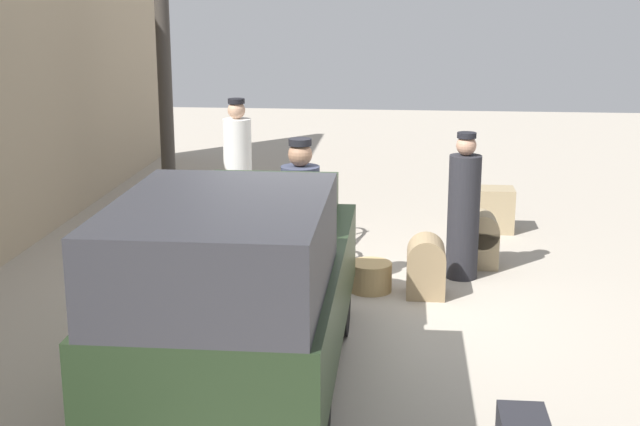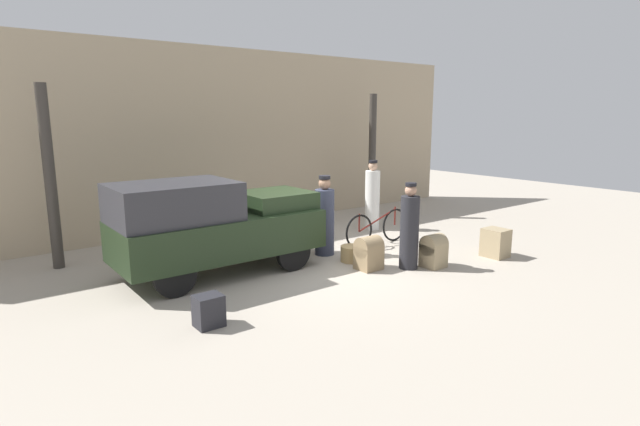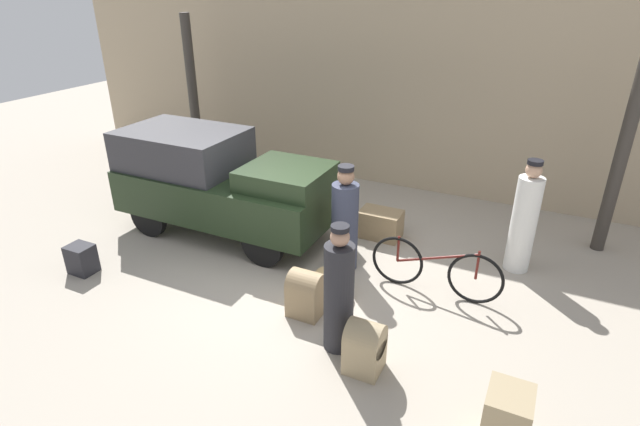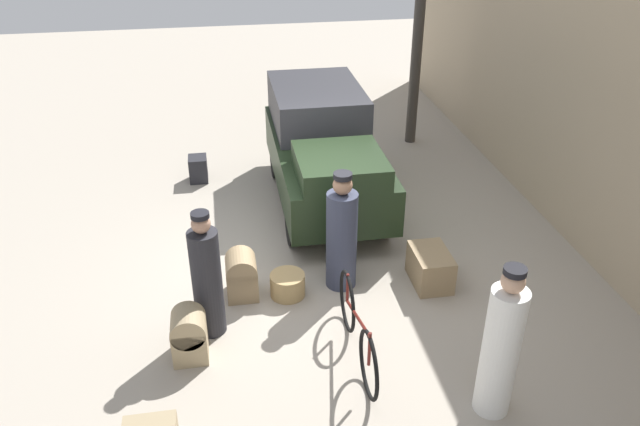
{
  "view_description": "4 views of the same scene",
  "coord_description": "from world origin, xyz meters",
  "px_view_note": "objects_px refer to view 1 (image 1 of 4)",
  "views": [
    {
      "loc": [
        -8.42,
        -0.62,
        3.16
      ],
      "look_at": [
        0.2,
        0.2,
        0.95
      ],
      "focal_mm": 50.0,
      "sensor_mm": 36.0,
      "label": 1
    },
    {
      "loc": [
        -5.71,
        -7.49,
        2.87
      ],
      "look_at": [
        0.2,
        0.2,
        0.95
      ],
      "focal_mm": 28.0,
      "sensor_mm": 36.0,
      "label": 2
    },
    {
      "loc": [
        3.07,
        -5.71,
        4.05
      ],
      "look_at": [
        0.2,
        0.2,
        0.95
      ],
      "focal_mm": 28.0,
      "sensor_mm": 36.0,
      "label": 3
    },
    {
      "loc": [
        7.21,
        -0.99,
        4.97
      ],
      "look_at": [
        0.2,
        0.2,
        0.95
      ],
      "focal_mm": 35.0,
      "sensor_mm": 36.0,
      "label": 4
    }
  ],
  "objects_px": {
    "porter_lifting_near_truck": "(238,171)",
    "conductor_in_dark_uniform": "(301,224)",
    "bicycle": "(323,223)",
    "porter_carrying_trunk": "(464,212)",
    "wicker_basket": "(370,277)",
    "trunk_umber_medium": "(195,263)",
    "trunk_large_brown": "(426,266)",
    "truck": "(240,280)",
    "suitcase_small_leather": "(495,210)",
    "trunk_wicker_pale": "(481,239)"
  },
  "relations": [
    {
      "from": "trunk_umber_medium",
      "to": "trunk_large_brown",
      "type": "height_order",
      "value": "trunk_large_brown"
    },
    {
      "from": "wicker_basket",
      "to": "conductor_in_dark_uniform",
      "type": "xyz_separation_m",
      "value": [
        -0.12,
        0.73,
        0.59
      ]
    },
    {
      "from": "truck",
      "to": "trunk_wicker_pale",
      "type": "bearing_deg",
      "value": -31.39
    },
    {
      "from": "porter_carrying_trunk",
      "to": "trunk_wicker_pale",
      "type": "bearing_deg",
      "value": -29.15
    },
    {
      "from": "porter_lifting_near_truck",
      "to": "conductor_in_dark_uniform",
      "type": "relative_size",
      "value": 1.06
    },
    {
      "from": "bicycle",
      "to": "wicker_basket",
      "type": "bearing_deg",
      "value": -154.09
    },
    {
      "from": "truck",
      "to": "wicker_basket",
      "type": "bearing_deg",
      "value": -19.82
    },
    {
      "from": "trunk_wicker_pale",
      "to": "wicker_basket",
      "type": "bearing_deg",
      "value": 128.43
    },
    {
      "from": "porter_carrying_trunk",
      "to": "trunk_umber_medium",
      "type": "xyz_separation_m",
      "value": [
        -0.51,
        2.91,
        -0.51
      ]
    },
    {
      "from": "bicycle",
      "to": "conductor_in_dark_uniform",
      "type": "bearing_deg",
      "value": 175.97
    },
    {
      "from": "wicker_basket",
      "to": "porter_lifting_near_truck",
      "type": "height_order",
      "value": "porter_lifting_near_truck"
    },
    {
      "from": "trunk_umber_medium",
      "to": "trunk_wicker_pale",
      "type": "bearing_deg",
      "value": -73.45
    },
    {
      "from": "bicycle",
      "to": "wicker_basket",
      "type": "relative_size",
      "value": 4.05
    },
    {
      "from": "porter_carrying_trunk",
      "to": "suitcase_small_leather",
      "type": "bearing_deg",
      "value": -15.47
    },
    {
      "from": "trunk_wicker_pale",
      "to": "porter_lifting_near_truck",
      "type": "bearing_deg",
      "value": 67.1
    },
    {
      "from": "conductor_in_dark_uniform",
      "to": "trunk_wicker_pale",
      "type": "distance_m",
      "value": 2.29
    },
    {
      "from": "trunk_umber_medium",
      "to": "porter_carrying_trunk",
      "type": "bearing_deg",
      "value": -80.15
    },
    {
      "from": "porter_lifting_near_truck",
      "to": "trunk_wicker_pale",
      "type": "xyz_separation_m",
      "value": [
        -1.3,
        -3.08,
        -0.48
      ]
    },
    {
      "from": "truck",
      "to": "porter_carrying_trunk",
      "type": "bearing_deg",
      "value": -31.7
    },
    {
      "from": "suitcase_small_leather",
      "to": "porter_lifting_near_truck",
      "type": "bearing_deg",
      "value": 94.38
    },
    {
      "from": "truck",
      "to": "conductor_in_dark_uniform",
      "type": "height_order",
      "value": "truck"
    },
    {
      "from": "conductor_in_dark_uniform",
      "to": "trunk_large_brown",
      "type": "xyz_separation_m",
      "value": [
        0.03,
        -1.32,
        -0.43
      ]
    },
    {
      "from": "conductor_in_dark_uniform",
      "to": "wicker_basket",
      "type": "bearing_deg",
      "value": -80.56
    },
    {
      "from": "bicycle",
      "to": "suitcase_small_leather",
      "type": "distance_m",
      "value": 2.51
    },
    {
      "from": "truck",
      "to": "porter_lifting_near_truck",
      "type": "xyz_separation_m",
      "value": [
        4.83,
        0.92,
        -0.14
      ]
    },
    {
      "from": "truck",
      "to": "trunk_wicker_pale",
      "type": "xyz_separation_m",
      "value": [
        3.53,
        -2.15,
        -0.62
      ]
    },
    {
      "from": "porter_lifting_near_truck",
      "to": "trunk_umber_medium",
      "type": "bearing_deg",
      "value": 178.1
    },
    {
      "from": "wicker_basket",
      "to": "bicycle",
      "type": "bearing_deg",
      "value": 25.91
    },
    {
      "from": "wicker_basket",
      "to": "porter_lifting_near_truck",
      "type": "bearing_deg",
      "value": 38.95
    },
    {
      "from": "porter_carrying_trunk",
      "to": "suitcase_small_leather",
      "type": "height_order",
      "value": "porter_carrying_trunk"
    },
    {
      "from": "truck",
      "to": "suitcase_small_leather",
      "type": "distance_m",
      "value": 5.69
    },
    {
      "from": "suitcase_small_leather",
      "to": "trunk_large_brown",
      "type": "bearing_deg",
      "value": 159.92
    },
    {
      "from": "bicycle",
      "to": "porter_carrying_trunk",
      "type": "distance_m",
      "value": 1.83
    },
    {
      "from": "bicycle",
      "to": "porter_lifting_near_truck",
      "type": "height_order",
      "value": "porter_lifting_near_truck"
    },
    {
      "from": "wicker_basket",
      "to": "porter_carrying_trunk",
      "type": "xyz_separation_m",
      "value": [
        0.55,
        -0.99,
        0.59
      ]
    },
    {
      "from": "bicycle",
      "to": "suitcase_small_leather",
      "type": "bearing_deg",
      "value": -60.38
    },
    {
      "from": "porter_carrying_trunk",
      "to": "trunk_umber_medium",
      "type": "distance_m",
      "value": 3.0
    },
    {
      "from": "porter_lifting_near_truck",
      "to": "truck",
      "type": "bearing_deg",
      "value": -169.16
    },
    {
      "from": "porter_carrying_trunk",
      "to": "suitcase_small_leather",
      "type": "relative_size",
      "value": 2.8
    },
    {
      "from": "bicycle",
      "to": "trunk_umber_medium",
      "type": "height_order",
      "value": "bicycle"
    },
    {
      "from": "bicycle",
      "to": "suitcase_small_leather",
      "type": "relative_size",
      "value": 3.17
    },
    {
      "from": "trunk_umber_medium",
      "to": "wicker_basket",
      "type": "bearing_deg",
      "value": -91.29
    },
    {
      "from": "truck",
      "to": "suitcase_small_leather",
      "type": "xyz_separation_m",
      "value": [
        5.09,
        -2.46,
        -0.66
      ]
    },
    {
      "from": "wicker_basket",
      "to": "conductor_in_dark_uniform",
      "type": "height_order",
      "value": "conductor_in_dark_uniform"
    },
    {
      "from": "conductor_in_dark_uniform",
      "to": "trunk_umber_medium",
      "type": "relative_size",
      "value": 2.34
    },
    {
      "from": "wicker_basket",
      "to": "trunk_wicker_pale",
      "type": "height_order",
      "value": "trunk_wicker_pale"
    },
    {
      "from": "porter_carrying_trunk",
      "to": "trunk_large_brown",
      "type": "xyz_separation_m",
      "value": [
        -0.64,
        0.41,
        -0.43
      ]
    },
    {
      "from": "conductor_in_dark_uniform",
      "to": "trunk_wicker_pale",
      "type": "relative_size",
      "value": 2.57
    },
    {
      "from": "wicker_basket",
      "to": "porter_lifting_near_truck",
      "type": "distance_m",
      "value": 3.0
    },
    {
      "from": "suitcase_small_leather",
      "to": "wicker_basket",
      "type": "bearing_deg",
      "value": 148.68
    }
  ]
}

